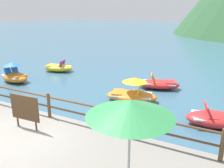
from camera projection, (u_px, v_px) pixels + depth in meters
The scene contains 9 objects.
ground_plane at pixel (196, 38), 41.46m from camera, with size 200.00×200.00×0.00m, color #38607A.
dock_railing at pixel (49, 102), 8.56m from camera, with size 23.92×0.12×0.95m.
sign_board at pixel (25, 108), 7.66m from camera, with size 1.18×0.12×1.19m.
beach_umbrella at pixel (130, 110), 4.26m from camera, with size 1.70×1.70×2.24m.
pedal_boat_0 at pixel (15, 75), 14.53m from camera, with size 2.32×1.56×1.28m.
pedal_boat_1 at pixel (159, 84), 13.25m from camera, with size 2.60×1.85×0.86m.
pedal_boat_2 at pixel (58, 68), 17.25m from camera, with size 2.46×1.74×0.87m.
pedal_boat_3 at pixel (132, 93), 11.32m from camera, with size 2.75×1.88×1.22m.
pedal_boat_6 at pixel (216, 119), 8.77m from camera, with size 2.44×1.71×0.89m.
Camera 1 is at (5.79, -4.43, 4.16)m, focal length 36.55 mm.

